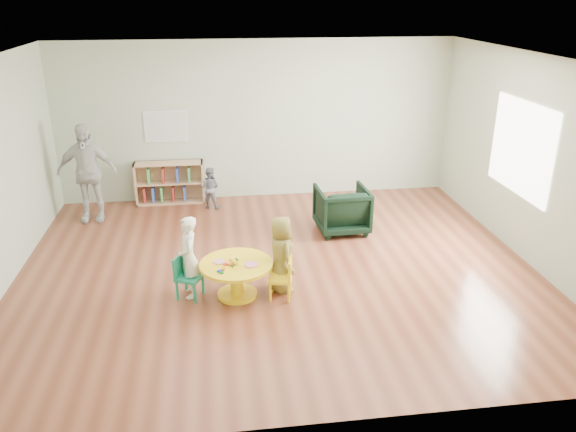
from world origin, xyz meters
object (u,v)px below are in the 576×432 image
object	(u,v)px
kid_chair_right	(283,277)
child_left	(189,257)
armchair	(342,209)
adult_caretaker	(87,173)
child_right	(281,254)
bookshelf	(169,183)
toddler	(210,188)
kid_chair_left	(186,275)
activity_table	(236,273)

from	to	relation	value
kid_chair_right	child_left	distance (m)	1.18
armchair	adult_caretaker	distance (m)	4.15
kid_chair_right	armchair	xyz separation A→B (m)	(1.17, 1.94, 0.08)
child_right	adult_caretaker	distance (m)	3.97
kid_chair_right	bookshelf	size ratio (longest dim) A/B	0.44
child_left	adult_caretaker	xyz separation A→B (m)	(-1.68, 2.75, 0.29)
kid_chair_right	toddler	distance (m)	3.37
kid_chair_left	child_right	world-z (taller)	child_right
kid_chair_left	toddler	xyz separation A→B (m)	(0.31, 3.07, 0.07)
kid_chair_right	armchair	distance (m)	2.27
kid_chair_right	adult_caretaker	world-z (taller)	adult_caretaker
kid_chair_left	bookshelf	distance (m)	3.48
kid_chair_right	bookshelf	world-z (taller)	bookshelf
activity_table	adult_caretaker	xyz separation A→B (m)	(-2.26, 2.84, 0.50)
kid_chair_left	child_left	distance (m)	0.23
activity_table	kid_chair_right	bearing A→B (deg)	-12.16
child_left	toddler	xyz separation A→B (m)	(0.27, 3.04, -0.16)
kid_chair_right	kid_chair_left	bearing A→B (deg)	93.41
kid_chair_right	adult_caretaker	bearing A→B (deg)	55.90
activity_table	kid_chair_right	size ratio (longest dim) A/B	1.69
adult_caretaker	kid_chair_right	bearing A→B (deg)	-44.12
child_right	toddler	world-z (taller)	child_right
kid_chair_right	child_right	world-z (taller)	child_right
child_left	toddler	size ratio (longest dim) A/B	1.43
armchair	child_left	xyz separation A→B (m)	(-2.31, -1.73, 0.16)
activity_table	child_right	xyz separation A→B (m)	(0.57, 0.07, 0.19)
child_left	child_right	size ratio (longest dim) A/B	1.05
bookshelf	armchair	bearing A→B (deg)	-31.40
child_left	adult_caretaker	bearing A→B (deg)	-154.95
armchair	child_left	bearing A→B (deg)	34.30
child_left	toddler	distance (m)	3.05
kid_chair_right	child_right	size ratio (longest dim) A/B	0.53
bookshelf	activity_table	bearing A→B (deg)	-73.70
activity_table	adult_caretaker	world-z (taller)	adult_caretaker
adult_caretaker	kid_chair_left	bearing A→B (deg)	-57.19
kid_chair_right	toddler	size ratio (longest dim) A/B	0.72
armchair	adult_caretaker	world-z (taller)	adult_caretaker
kid_chair_right	armchair	bearing A→B (deg)	-18.83
activity_table	adult_caretaker	bearing A→B (deg)	128.48
adult_caretaker	activity_table	bearing A→B (deg)	-49.29
bookshelf	adult_caretaker	size ratio (longest dim) A/B	0.74
activity_table	kid_chair_right	world-z (taller)	kid_chair_right
toddler	adult_caretaker	distance (m)	2.02
child_left	toddler	world-z (taller)	child_left
kid_chair_left	child_left	xyz separation A→B (m)	(0.04, 0.03, 0.23)
activity_table	kid_chair_left	bearing A→B (deg)	174.30
kid_chair_left	adult_caretaker	distance (m)	3.27
child_left	kid_chair_left	bearing A→B (deg)	-61.09
child_right	adult_caretaker	bearing A→B (deg)	29.10
armchair	child_right	bearing A→B (deg)	53.66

